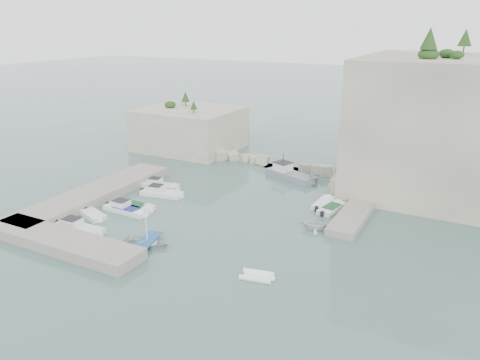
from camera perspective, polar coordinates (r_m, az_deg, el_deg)
The scene contains 23 objects.
ground at distance 52.40m, azimuth -3.10°, elevation -4.97°, with size 400.00×400.00×0.00m, color #476A62.
cliff_east at distance 65.20m, azimuth 25.86°, elevation 5.77°, with size 26.00×22.00×17.00m, color beige.
cliff_terrace at distance 63.33m, azimuth 15.68°, elevation -0.20°, with size 8.00×10.00×2.50m, color beige.
outcrop_west at distance 81.75m, azimuth -6.16°, elevation 6.24°, with size 16.00×14.00×7.00m, color beige.
quay_west at distance 61.49m, azimuth -17.32°, elevation -1.62°, with size 5.00×24.00×1.10m, color #9E9689.
quay_south at distance 49.55m, azimuth -20.87°, elevation -7.02°, with size 18.00×4.00×1.10m, color #9E9689.
ledge_east at distance 56.17m, azimuth 14.24°, elevation -3.44°, with size 3.00×16.00×0.80m, color #9E9689.
breakwater at distance 71.08m, azimuth 5.36°, elevation 2.03°, with size 28.00×3.00×1.40m, color beige.
motorboat_a at distance 63.38m, azimuth -9.69°, elevation -0.93°, with size 5.61×1.67×1.40m, color silver, non-canonical shape.
motorboat_b at distance 60.56m, azimuth -9.49°, elevation -1.87°, with size 5.94×1.95×1.40m, color white, non-canonical shape.
motorboat_c at distance 57.01m, azimuth -12.72°, elevation -3.41°, with size 5.27×1.92×0.70m, color white, non-canonical shape.
motorboat_d at distance 56.24m, azimuth -13.64°, elevation -3.80°, with size 6.34×1.89×1.40m, color white, non-canonical shape.
motorboat_e at distance 55.78m, azimuth -17.47°, elevation -4.35°, with size 3.99×1.63×0.70m, color silver, non-canonical shape.
motorboat_f at distance 52.71m, azimuth -19.06°, elevation -5.90°, with size 6.52×1.94×1.40m, color silver, non-canonical shape.
rowboat at distance 47.78m, azimuth -11.21°, elevation -7.78°, with size 3.29×4.61×0.96m, color silver.
inflatable_dinghy at distance 41.41m, azimuth 2.06°, elevation -11.82°, with size 3.06×1.49×0.44m, color white, non-canonical shape.
tender_east_a at distance 50.90m, azimuth 9.10°, elevation -5.94°, with size 2.56×2.97×1.56m, color white.
tender_east_b at distance 56.06m, azimuth 11.12°, elevation -3.68°, with size 4.82×1.64×0.70m, color white, non-canonical shape.
tender_east_c at distance 57.49m, azimuth 10.13°, elevation -3.04°, with size 4.74×1.53×0.70m, color white, non-canonical shape.
tender_east_d at distance 61.23m, azimuth 12.23°, elevation -1.81°, with size 1.46×3.88×1.50m, color white.
work_boat at distance 66.56m, azimuth 6.20°, elevation 0.19°, with size 8.45×2.50×2.20m, color slate, non-canonical shape.
rowboat_mast at distance 46.70m, azimuth -11.41°, elevation -4.95°, with size 0.10×0.10×4.20m, color white.
vegetation at distance 65.82m, azimuth 22.52°, elevation 14.66°, with size 53.48×13.88×13.40m.
Camera 1 is at (25.00, -40.95, 21.05)m, focal length 35.00 mm.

